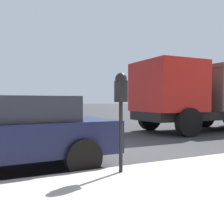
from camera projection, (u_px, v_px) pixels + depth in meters
ground_plane at (94, 151)px, 6.77m from camera, size 220.00×220.00×0.00m
parking_meter at (121, 96)px, 4.17m from camera, size 0.21×0.19×1.60m
dump_truck at (216, 94)px, 11.57m from camera, size 2.77×7.40×2.83m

